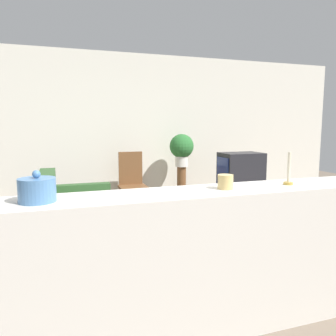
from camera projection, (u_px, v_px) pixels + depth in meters
ground_plane at (186, 305)px, 2.68m from camera, size 14.00×14.00×0.00m
wall_back at (115, 131)px, 5.73m from camera, size 9.00×0.06×2.70m
couch at (77, 224)px, 3.88m from camera, size 0.95×1.92×0.86m
tv_stand at (240, 202)px, 5.27m from camera, size 0.81×0.52×0.46m
television at (241, 170)px, 5.20m from camera, size 0.65×0.45×0.56m
wooden_chair at (132, 181)px, 5.38m from camera, size 0.44×0.44×1.02m
plant_stand at (181, 187)px, 5.76m from camera, size 0.16×0.16×0.74m
potted_plant at (182, 148)px, 5.67m from camera, size 0.42×0.42×0.57m
foreground_counter at (202, 261)px, 2.32m from camera, size 2.93×0.44×1.02m
decorative_bowl at (37, 190)px, 1.91m from camera, size 0.21×0.21×0.19m
candle_jar at (225, 182)px, 2.30m from camera, size 0.11×0.11×0.10m
candlestick at (289, 174)px, 2.47m from camera, size 0.07×0.07×0.25m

